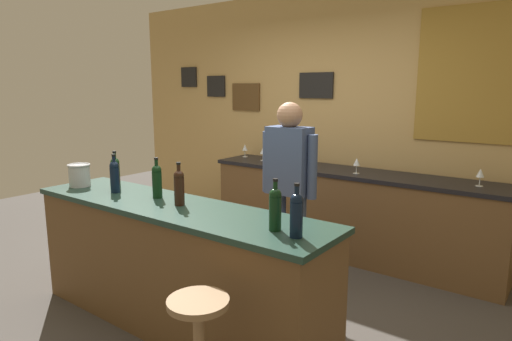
# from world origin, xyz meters

# --- Properties ---
(ground_plane) EXTENTS (10.00, 10.00, 0.00)m
(ground_plane) POSITION_xyz_m (0.00, 0.00, 0.00)
(ground_plane) COLOR #423D38
(back_wall) EXTENTS (6.00, 0.09, 2.80)m
(back_wall) POSITION_xyz_m (0.03, 2.03, 1.42)
(back_wall) COLOR tan
(back_wall) RESTS_ON ground_plane
(bar_counter) EXTENTS (2.50, 0.60, 0.92)m
(bar_counter) POSITION_xyz_m (0.00, -0.40, 0.46)
(bar_counter) COLOR brown
(bar_counter) RESTS_ON ground_plane
(side_counter) EXTENTS (3.09, 0.56, 0.90)m
(side_counter) POSITION_xyz_m (0.40, 1.65, 0.45)
(side_counter) COLOR brown
(side_counter) RESTS_ON ground_plane
(bartender) EXTENTS (0.52, 0.21, 1.62)m
(bartender) POSITION_xyz_m (0.35, 0.58, 0.94)
(bartender) COLOR #384766
(bartender) RESTS_ON ground_plane
(bar_stool) EXTENTS (0.32, 0.32, 0.68)m
(bar_stool) POSITION_xyz_m (0.80, -0.98, 0.46)
(bar_stool) COLOR olive
(bar_stool) RESTS_ON ground_plane
(wine_bottle_a) EXTENTS (0.07, 0.07, 0.31)m
(wine_bottle_a) POSITION_xyz_m (-0.78, -0.30, 1.06)
(wine_bottle_a) COLOR black
(wine_bottle_a) RESTS_ON bar_counter
(wine_bottle_b) EXTENTS (0.07, 0.07, 0.31)m
(wine_bottle_b) POSITION_xyz_m (-0.64, -0.41, 1.06)
(wine_bottle_b) COLOR black
(wine_bottle_b) RESTS_ON bar_counter
(wine_bottle_c) EXTENTS (0.07, 0.07, 0.31)m
(wine_bottle_c) POSITION_xyz_m (-0.24, -0.33, 1.06)
(wine_bottle_c) COLOR black
(wine_bottle_c) RESTS_ON bar_counter
(wine_bottle_d) EXTENTS (0.07, 0.07, 0.31)m
(wine_bottle_d) POSITION_xyz_m (0.05, -0.37, 1.06)
(wine_bottle_d) COLOR black
(wine_bottle_d) RESTS_ON bar_counter
(wine_bottle_e) EXTENTS (0.07, 0.07, 0.31)m
(wine_bottle_e) POSITION_xyz_m (0.90, -0.43, 1.06)
(wine_bottle_e) COLOR black
(wine_bottle_e) RESTS_ON bar_counter
(wine_bottle_f) EXTENTS (0.07, 0.07, 0.31)m
(wine_bottle_f) POSITION_xyz_m (1.06, -0.46, 1.06)
(wine_bottle_f) COLOR black
(wine_bottle_f) RESTS_ON bar_counter
(ice_bucket) EXTENTS (0.19, 0.19, 0.19)m
(ice_bucket) POSITION_xyz_m (-1.07, -0.45, 1.02)
(ice_bucket) COLOR #B7BABF
(ice_bucket) RESTS_ON bar_counter
(wine_glass_a) EXTENTS (0.07, 0.07, 0.16)m
(wine_glass_a) POSITION_xyz_m (-1.02, 1.73, 1.01)
(wine_glass_a) COLOR silver
(wine_glass_a) RESTS_ON side_counter
(wine_glass_b) EXTENTS (0.07, 0.07, 0.16)m
(wine_glass_b) POSITION_xyz_m (-0.68, 1.64, 1.01)
(wine_glass_b) COLOR silver
(wine_glass_b) RESTS_ON side_counter
(wine_glass_c) EXTENTS (0.07, 0.07, 0.16)m
(wine_glass_c) POSITION_xyz_m (0.51, 1.55, 1.01)
(wine_glass_c) COLOR silver
(wine_glass_c) RESTS_ON side_counter
(wine_glass_d) EXTENTS (0.07, 0.07, 0.16)m
(wine_glass_d) POSITION_xyz_m (1.60, 1.65, 1.01)
(wine_glass_d) COLOR silver
(wine_glass_d) RESTS_ON side_counter
(coffee_mug) EXTENTS (0.12, 0.08, 0.09)m
(coffee_mug) POSITION_xyz_m (-0.47, 1.72, 0.95)
(coffee_mug) COLOR silver
(coffee_mug) RESTS_ON side_counter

